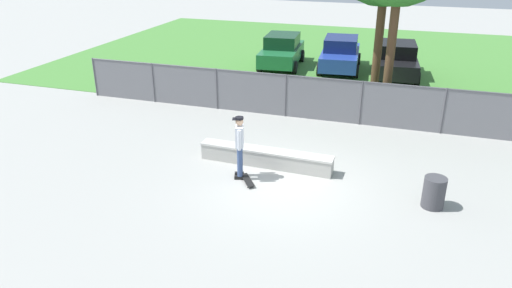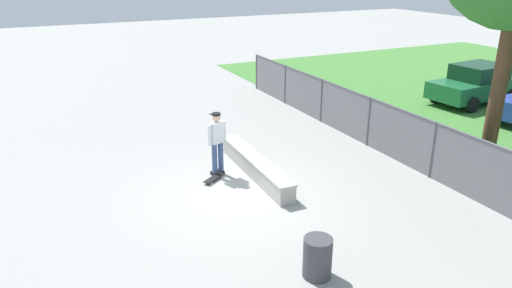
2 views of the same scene
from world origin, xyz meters
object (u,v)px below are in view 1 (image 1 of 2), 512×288
object	(u,v)px
car_black	(397,60)
car_green	(282,51)
trash_bin	(434,192)
skateboard	(247,180)
car_blue	(340,54)
concrete_ledge	(266,157)
skateboarder	(240,144)

from	to	relation	value
car_black	car_green	bearing A→B (deg)	177.33
car_green	trash_bin	world-z (taller)	car_green
skateboard	trash_bin	bearing A→B (deg)	2.67
skateboard	car_blue	bearing A→B (deg)	87.66
car_black	car_blue	bearing A→B (deg)	170.73
concrete_ledge	car_blue	size ratio (longest dim) A/B	0.94
car_black	trash_bin	world-z (taller)	car_black
trash_bin	skateboarder	bearing A→B (deg)	179.94
car_green	trash_bin	size ratio (longest dim) A/B	5.29
skateboard	car_black	bearing A→B (deg)	75.07
car_green	skateboarder	bearing A→B (deg)	-80.13
concrete_ledge	skateboard	bearing A→B (deg)	-98.24
concrete_ledge	car_black	xyz separation A→B (m)	(3.19, 11.42, 0.57)
car_green	car_blue	distance (m)	3.04
skateboarder	car_black	distance (m)	12.91
trash_bin	car_black	bearing A→B (deg)	97.12
skateboarder	trash_bin	distance (m)	5.25
car_green	trash_bin	xyz separation A→B (m)	(7.41, -12.65, -0.43)
concrete_ledge	car_blue	xyz separation A→B (m)	(0.36, 11.88, 0.57)
concrete_ledge	skateboard	distance (m)	1.22
concrete_ledge	car_green	xyz separation A→B (m)	(-2.67, 11.70, 0.57)
car_green	trash_bin	bearing A→B (deg)	-59.64
skateboarder	car_green	world-z (taller)	skateboarder
concrete_ledge	car_green	world-z (taller)	car_green
skateboard	car_black	size ratio (longest dim) A/B	0.18
car_blue	trash_bin	world-z (taller)	car_blue
car_green	car_black	bearing A→B (deg)	-2.67
concrete_ledge	car_green	distance (m)	12.01
skateboarder	car_blue	size ratio (longest dim) A/B	0.42
concrete_ledge	skateboard	size ratio (longest dim) A/B	5.30
car_black	skateboarder	bearing A→B (deg)	-106.49
skateboarder	car_blue	bearing A→B (deg)	86.28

